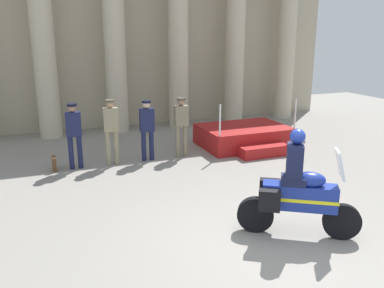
{
  "coord_description": "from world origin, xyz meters",
  "views": [
    {
      "loc": [
        -3.54,
        -5.0,
        3.39
      ],
      "look_at": [
        -0.47,
        2.8,
        1.08
      ],
      "focal_mm": 37.49,
      "sensor_mm": 36.0,
      "label": 1
    }
  ],
  "objects_px": {
    "motorcycle_with_rider": "(295,192)",
    "reviewing_stand": "(245,137)",
    "officer_in_row_1": "(111,127)",
    "briefcase_on_ground": "(54,164)",
    "officer_in_row_0": "(74,131)",
    "officer_in_row_3": "(181,122)",
    "officer_in_row_2": "(147,126)"
  },
  "relations": [
    {
      "from": "motorcycle_with_rider",
      "to": "reviewing_stand",
      "type": "bearing_deg",
      "value": 102.35
    },
    {
      "from": "officer_in_row_1",
      "to": "motorcycle_with_rider",
      "type": "bearing_deg",
      "value": 116.39
    },
    {
      "from": "briefcase_on_ground",
      "to": "reviewing_stand",
      "type": "bearing_deg",
      "value": 2.42
    },
    {
      "from": "officer_in_row_1",
      "to": "briefcase_on_ground",
      "type": "bearing_deg",
      "value": 1.16
    },
    {
      "from": "reviewing_stand",
      "to": "briefcase_on_ground",
      "type": "xyz_separation_m",
      "value": [
        -5.66,
        -0.24,
        -0.12
      ]
    },
    {
      "from": "officer_in_row_0",
      "to": "motorcycle_with_rider",
      "type": "relative_size",
      "value": 0.9
    },
    {
      "from": "reviewing_stand",
      "to": "officer_in_row_3",
      "type": "bearing_deg",
      "value": -172.38
    },
    {
      "from": "briefcase_on_ground",
      "to": "officer_in_row_2",
      "type": "bearing_deg",
      "value": -1.07
    },
    {
      "from": "officer_in_row_3",
      "to": "motorcycle_with_rider",
      "type": "bearing_deg",
      "value": 95.59
    },
    {
      "from": "officer_in_row_0",
      "to": "officer_in_row_1",
      "type": "distance_m",
      "value": 0.95
    },
    {
      "from": "reviewing_stand",
      "to": "officer_in_row_1",
      "type": "bearing_deg",
      "value": -176.01
    },
    {
      "from": "reviewing_stand",
      "to": "officer_in_row_3",
      "type": "relative_size",
      "value": 1.56
    },
    {
      "from": "officer_in_row_1",
      "to": "motorcycle_with_rider",
      "type": "xyz_separation_m",
      "value": [
        2.18,
        -5.07,
        -0.24
      ]
    },
    {
      "from": "reviewing_stand",
      "to": "officer_in_row_2",
      "type": "height_order",
      "value": "officer_in_row_2"
    },
    {
      "from": "officer_in_row_2",
      "to": "officer_in_row_3",
      "type": "distance_m",
      "value": 0.99
    },
    {
      "from": "reviewing_stand",
      "to": "officer_in_row_1",
      "type": "distance_m",
      "value": 4.24
    },
    {
      "from": "officer_in_row_0",
      "to": "briefcase_on_ground",
      "type": "bearing_deg",
      "value": -2.73
    },
    {
      "from": "officer_in_row_1",
      "to": "officer_in_row_2",
      "type": "height_order",
      "value": "officer_in_row_1"
    },
    {
      "from": "officer_in_row_1",
      "to": "reviewing_stand",
      "type": "bearing_deg",
      "value": -172.92
    },
    {
      "from": "officer_in_row_0",
      "to": "briefcase_on_ground",
      "type": "height_order",
      "value": "officer_in_row_0"
    },
    {
      "from": "officer_in_row_3",
      "to": "briefcase_on_ground",
      "type": "xyz_separation_m",
      "value": [
        -3.46,
        0.05,
        -0.82
      ]
    },
    {
      "from": "officer_in_row_0",
      "to": "motorcycle_with_rider",
      "type": "height_order",
      "value": "motorcycle_with_rider"
    },
    {
      "from": "officer_in_row_2",
      "to": "motorcycle_with_rider",
      "type": "relative_size",
      "value": 0.88
    },
    {
      "from": "officer_in_row_1",
      "to": "officer_in_row_3",
      "type": "xyz_separation_m",
      "value": [
        1.96,
        -0.0,
        -0.04
      ]
    },
    {
      "from": "officer_in_row_2",
      "to": "officer_in_row_3",
      "type": "height_order",
      "value": "officer_in_row_3"
    },
    {
      "from": "officer_in_row_1",
      "to": "officer_in_row_2",
      "type": "xyz_separation_m",
      "value": [
        0.98,
        0.0,
        -0.05
      ]
    },
    {
      "from": "motorcycle_with_rider",
      "to": "officer_in_row_3",
      "type": "bearing_deg",
      "value": 125.1
    },
    {
      "from": "officer_in_row_0",
      "to": "briefcase_on_ground",
      "type": "xyz_separation_m",
      "value": [
        -0.54,
        0.06,
        -0.83
      ]
    },
    {
      "from": "motorcycle_with_rider",
      "to": "officer_in_row_1",
      "type": "bearing_deg",
      "value": 145.9
    },
    {
      "from": "officer_in_row_2",
      "to": "motorcycle_with_rider",
      "type": "bearing_deg",
      "value": 106.48
    },
    {
      "from": "officer_in_row_1",
      "to": "officer_in_row_3",
      "type": "height_order",
      "value": "officer_in_row_1"
    },
    {
      "from": "officer_in_row_0",
      "to": "motorcycle_with_rider",
      "type": "xyz_separation_m",
      "value": [
        3.13,
        -5.07,
        -0.21
      ]
    }
  ]
}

